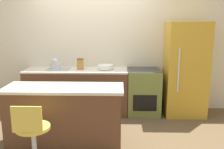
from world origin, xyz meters
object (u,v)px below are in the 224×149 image
at_px(oven_range, 143,92).
at_px(refrigerator, 185,69).
at_px(kettle, 55,65).
at_px(stool_chair, 33,138).
at_px(mixing_bowl, 106,67).

relative_size(oven_range, refrigerator, 0.49).
bearing_deg(oven_range, kettle, 178.81).
distance_m(refrigerator, stool_chair, 3.06).
bearing_deg(stool_chair, oven_range, 51.49).
xyz_separation_m(kettle, mixing_bowl, (0.99, 0.00, -0.04)).
xyz_separation_m(oven_range, refrigerator, (0.79, -0.01, 0.46)).
height_order(oven_range, stool_chair, oven_range).
bearing_deg(kettle, refrigerator, -1.10).
xyz_separation_m(stool_chair, kettle, (-0.20, 1.98, 0.56)).
bearing_deg(oven_range, stool_chair, -128.51).
height_order(refrigerator, mixing_bowl, refrigerator).
bearing_deg(refrigerator, mixing_bowl, 178.19).
xyz_separation_m(oven_range, kettle, (-1.74, 0.04, 0.52)).
distance_m(refrigerator, kettle, 2.53).
bearing_deg(oven_range, refrigerator, -0.91).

